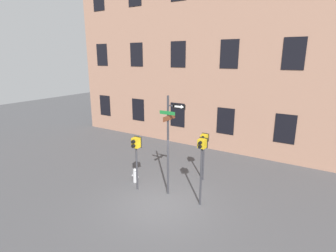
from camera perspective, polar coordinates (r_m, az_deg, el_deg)
ground_plane at (r=11.21m, az=-1.55°, el=-16.62°), size 60.00×60.00×0.00m
building_facade at (r=16.45m, az=13.58°, el=14.98°), size 24.00×0.63×12.03m
street_sign_pole at (r=10.91m, az=0.28°, el=-2.78°), size 1.17×0.92×4.35m
pedestrian_signal_left at (r=11.59m, az=-6.97°, el=-4.89°), size 0.38×0.40×2.48m
pedestrian_signal_right at (r=10.30m, az=7.34°, el=-6.21°), size 0.35×0.40×2.83m
pedestrian_signal_across at (r=12.55m, az=7.84°, el=-4.06°), size 0.36×0.40×2.35m
fire_hydrant at (r=12.88m, az=-7.17°, el=-10.64°), size 0.37×0.21×0.70m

